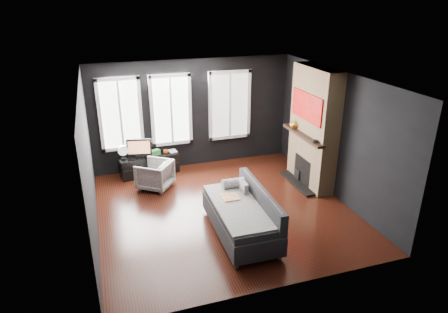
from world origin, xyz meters
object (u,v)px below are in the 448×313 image
object	(u,v)px
sofa	(241,213)
mug	(166,151)
armchair	(155,173)
monitor	(139,147)
mantel_vase	(294,124)
book	(169,147)
media_console	(149,165)

from	to	relation	value
sofa	mug	world-z (taller)	sofa
sofa	armchair	size ratio (longest dim) A/B	2.89
monitor	mantel_vase	world-z (taller)	mantel_vase
armchair	monitor	xyz separation A→B (m)	(-0.23, 0.74, 0.40)
sofa	book	distance (m)	3.33
sofa	book	bearing A→B (deg)	103.07
armchair	sofa	bearing A→B (deg)	62.89
media_console	mantel_vase	distance (m)	3.63
sofa	monitor	bearing A→B (deg)	115.59
armchair	mantel_vase	distance (m)	3.40
sofa	media_console	size ratio (longest dim) A/B	1.45
media_console	mug	distance (m)	0.52
media_console	mantel_vase	xyz separation A→B (m)	(3.25, -1.19, 1.08)
monitor	book	distance (m)	0.76
sofa	mug	xyz separation A→B (m)	(-0.79, 3.19, 0.11)
sofa	monitor	distance (m)	3.44
monitor	mug	distance (m)	0.67
mantel_vase	book	bearing A→B (deg)	155.19
sofa	book	size ratio (longest dim) A/B	8.23
book	monitor	bearing A→B (deg)	-169.48
media_console	book	world-z (taller)	book
mantel_vase	armchair	bearing A→B (deg)	173.23
monitor	armchair	bearing A→B (deg)	-61.15
monitor	mug	xyz separation A→B (m)	(0.64, 0.07, -0.21)
armchair	mug	bearing A→B (deg)	-170.42
book	mantel_vase	bearing A→B (deg)	-24.81
sofa	armchair	bearing A→B (deg)	117.73
sofa	media_console	xyz separation A→B (m)	(-1.21, 3.18, -0.20)
media_console	monitor	distance (m)	0.55
sofa	mug	size ratio (longest dim) A/B	17.18
armchair	media_console	world-z (taller)	armchair
book	armchair	bearing A→B (deg)	-119.75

